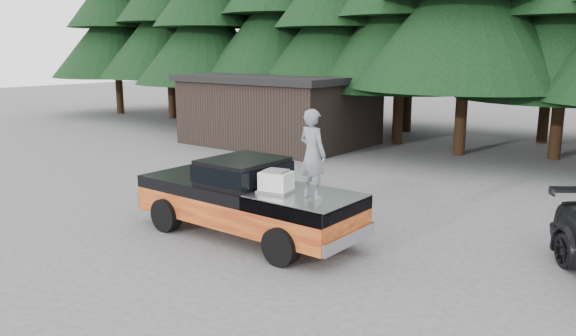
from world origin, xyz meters
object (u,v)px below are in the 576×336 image
Objects in this scene: man_on_bed at (313,154)px; utility_building at (280,109)px; pickup_truck at (247,210)px; air_compressor at (276,183)px.

utility_building is at bearing -38.45° from man_on_bed.
utility_building is at bearing 125.74° from pickup_truck.
utility_building is (-8.09, 11.24, 1.00)m from pickup_truck.
utility_building is (-10.13, 11.36, -0.63)m from man_on_bed.
air_compressor is 1.19m from man_on_bed.
air_compressor is 14.71m from utility_building.
man_on_bed is at bearing -48.28° from utility_building.
pickup_truck is 1.45m from air_compressor.
man_on_bed is 0.23× the size of utility_building.
pickup_truck is 9.13× the size of air_compressor.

